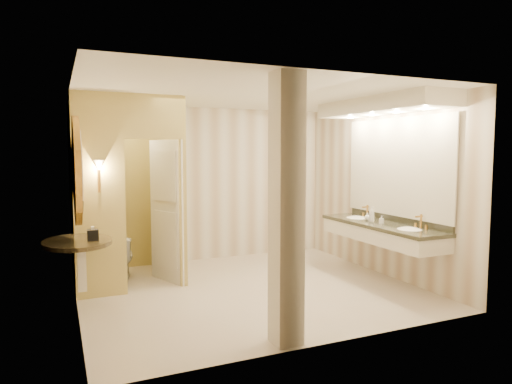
{
  "coord_description": "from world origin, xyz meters",
  "views": [
    {
      "loc": [
        -2.43,
        -5.77,
        1.92
      ],
      "look_at": [
        0.19,
        0.2,
        1.35
      ],
      "focal_mm": 32.0,
      "sensor_mm": 36.0,
      "label": 1
    }
  ],
  "objects": [
    {
      "name": "floor",
      "position": [
        0.0,
        0.0,
        0.0
      ],
      "size": [
        4.5,
        4.5,
        0.0
      ],
      "primitive_type": "plane",
      "color": "beige",
      "rests_on": "ground"
    },
    {
      "name": "ceiling",
      "position": [
        0.0,
        0.0,
        2.7
      ],
      "size": [
        4.5,
        4.5,
        0.0
      ],
      "primitive_type": "plane",
      "rotation": [
        3.14,
        0.0,
        0.0
      ],
      "color": "white",
      "rests_on": "wall_back"
    },
    {
      "name": "wall_back",
      "position": [
        0.0,
        2.0,
        1.35
      ],
      "size": [
        4.5,
        0.02,
        2.7
      ],
      "primitive_type": "cube",
      "color": "beige",
      "rests_on": "floor"
    },
    {
      "name": "wall_front",
      "position": [
        0.0,
        -2.0,
        1.35
      ],
      "size": [
        4.5,
        0.02,
        2.7
      ],
      "primitive_type": "cube",
      "color": "beige",
      "rests_on": "floor"
    },
    {
      "name": "wall_left",
      "position": [
        -2.25,
        0.0,
        1.35
      ],
      "size": [
        0.02,
        4.0,
        2.7
      ],
      "primitive_type": "cube",
      "color": "beige",
      "rests_on": "floor"
    },
    {
      "name": "wall_right",
      "position": [
        2.25,
        0.0,
        1.35
      ],
      "size": [
        0.02,
        4.0,
        2.7
      ],
      "primitive_type": "cube",
      "color": "beige",
      "rests_on": "floor"
    },
    {
      "name": "toilet_closet",
      "position": [
        -1.12,
        0.97,
        1.39
      ],
      "size": [
        1.5,
        1.55,
        2.7
      ],
      "color": "#CDBE6B",
      "rests_on": "floor"
    },
    {
      "name": "wall_sconce",
      "position": [
        -1.93,
        0.43,
        1.73
      ],
      "size": [
        0.14,
        0.14,
        0.42
      ],
      "color": "#BC8A3C",
      "rests_on": "toilet_closet"
    },
    {
      "name": "vanity",
      "position": [
        1.98,
        -0.4,
        1.63
      ],
      "size": [
        0.75,
        2.39,
        2.09
      ],
      "color": "beige",
      "rests_on": "floor"
    },
    {
      "name": "console_shelf",
      "position": [
        -2.21,
        -0.0,
        1.34
      ],
      "size": [
        0.99,
        0.99,
        1.95
      ],
      "color": "black",
      "rests_on": "floor"
    },
    {
      "name": "pillar",
      "position": [
        -0.36,
        -1.8,
        1.35
      ],
      "size": [
        0.28,
        0.28,
        2.7
      ],
      "primitive_type": "cube",
      "color": "beige",
      "rests_on": "floor"
    },
    {
      "name": "tissue_box",
      "position": [
        -2.06,
        -0.09,
        0.94
      ],
      "size": [
        0.13,
        0.13,
        0.13
      ],
      "primitive_type": "cube",
      "rotation": [
        0.0,
        0.0,
        -0.03
      ],
      "color": "black",
      "rests_on": "console_shelf"
    },
    {
      "name": "toilet",
      "position": [
        -1.59,
        1.25,
        0.34
      ],
      "size": [
        0.53,
        0.73,
        0.67
      ],
      "primitive_type": "imported",
      "rotation": [
        0.0,
        0.0,
        2.88
      ],
      "color": "white",
      "rests_on": "floor"
    },
    {
      "name": "soap_bottle_a",
      "position": [
        1.92,
        -0.45,
        0.93
      ],
      "size": [
        0.07,
        0.07,
        0.12
      ],
      "primitive_type": "imported",
      "rotation": [
        0.0,
        0.0,
        0.39
      ],
      "color": "beige",
      "rests_on": "vanity"
    },
    {
      "name": "soap_bottle_b",
      "position": [
        1.94,
        -0.09,
        0.93
      ],
      "size": [
        0.1,
        0.1,
        0.12
      ],
      "primitive_type": "imported",
      "rotation": [
        0.0,
        0.0,
        -0.08
      ],
      "color": "silver",
      "rests_on": "vanity"
    },
    {
      "name": "soap_bottle_c",
      "position": [
        1.88,
        -0.26,
        0.99
      ],
      "size": [
        0.11,
        0.11,
        0.23
      ],
      "primitive_type": "imported",
      "rotation": [
        0.0,
        0.0,
        0.35
      ],
      "color": "#C6B28C",
      "rests_on": "vanity"
    }
  ]
}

